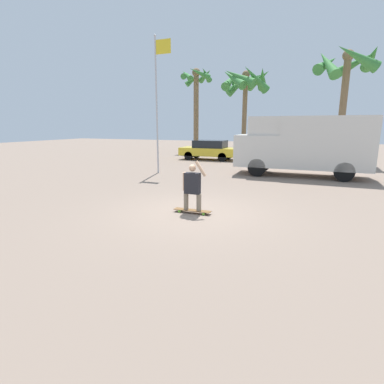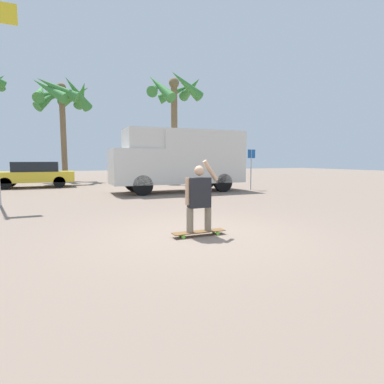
# 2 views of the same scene
# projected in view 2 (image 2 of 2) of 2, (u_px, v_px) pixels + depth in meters

# --- Properties ---
(ground_plane) EXTENTS (80.00, 80.00, 0.00)m
(ground_plane) POSITION_uv_depth(u_px,v_px,m) (198.00, 235.00, 6.22)
(ground_plane) COLOR gray
(skateboard) EXTENTS (1.12, 0.23, 0.09)m
(skateboard) POSITION_uv_depth(u_px,v_px,m) (199.00, 232.00, 6.13)
(skateboard) COLOR brown
(skateboard) RESTS_ON ground_plane
(person_skateboarder) EXTENTS (0.73, 0.22, 1.46)m
(person_skateboarder) POSITION_uv_depth(u_px,v_px,m) (199.00, 195.00, 6.05)
(person_skateboarder) COLOR gray
(person_skateboarder) RESTS_ON skateboard
(camper_van) EXTENTS (6.39, 2.10, 2.96)m
(camper_van) POSITION_uv_depth(u_px,v_px,m) (180.00, 158.00, 14.52)
(camper_van) COLOR black
(camper_van) RESTS_ON ground_plane
(parked_car_yellow) EXTENTS (4.20, 1.82, 1.44)m
(parked_car_yellow) POSITION_uv_depth(u_px,v_px,m) (35.00, 174.00, 16.89)
(parked_car_yellow) COLOR black
(parked_car_yellow) RESTS_ON ground_plane
(palm_tree_near_van) EXTENTS (4.08, 4.15, 7.50)m
(palm_tree_near_van) POSITION_uv_depth(u_px,v_px,m) (174.00, 95.00, 20.88)
(palm_tree_near_van) COLOR brown
(palm_tree_near_van) RESTS_ON ground_plane
(palm_tree_center_background) EXTENTS (4.27, 4.40, 7.26)m
(palm_tree_center_background) POSITION_uv_depth(u_px,v_px,m) (62.00, 96.00, 21.15)
(palm_tree_center_background) COLOR brown
(palm_tree_center_background) RESTS_ON ground_plane
(street_sign) EXTENTS (0.44, 0.06, 2.08)m
(street_sign) POSITION_uv_depth(u_px,v_px,m) (251.00, 164.00, 15.49)
(street_sign) COLOR #B7B7BC
(street_sign) RESTS_ON ground_plane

